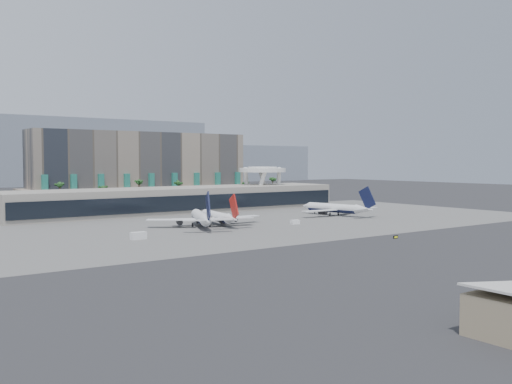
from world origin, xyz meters
TOP-DOWN VIEW (x-y plane):
  - ground at (0.00, 0.00)m, footprint 900.00×900.00m
  - apron_pad at (0.00, 55.00)m, footprint 260.00×130.00m
  - mountain_ridge at (27.88, 470.00)m, footprint 680.00×60.00m
  - hotel at (10.00, 174.41)m, footprint 140.00×30.00m
  - terminal at (0.00, 109.84)m, footprint 170.00×32.50m
  - saucer_structure at (55.00, 116.00)m, footprint 26.00×26.00m
  - palm_row at (7.00, 145.00)m, footprint 157.80×2.80m
  - airliner_left at (-25.18, 46.07)m, footprint 38.55×39.74m
  - airliner_centre at (-15.72, 49.42)m, footprint 36.02×37.40m
  - airliner_right at (47.93, 50.19)m, footprint 38.93×40.39m
  - service_vehicle_a at (-58.48, 28.55)m, footprint 4.93×2.48m
  - service_vehicle_b at (10.01, 33.42)m, footprint 3.55×2.25m
  - taxiway_sign at (9.52, -17.63)m, footprint 2.18×0.51m

SIDE VIEW (x-z plane):
  - ground at x=0.00m, z-range 0.00..0.00m
  - apron_pad at x=0.00m, z-range 0.00..0.06m
  - taxiway_sign at x=9.52m, z-range 0.00..0.98m
  - service_vehicle_b at x=10.01m, z-range 0.00..1.74m
  - service_vehicle_a at x=-58.48m, z-range 0.00..2.39m
  - airliner_centre at x=-15.72m, z-range -3.22..9.78m
  - airliner_right at x=47.93m, z-range -3.48..10.55m
  - airliner_left at x=-25.18m, z-range -3.61..10.95m
  - terminal at x=0.00m, z-range -0.73..13.77m
  - palm_row at x=7.00m, z-range 3.95..17.05m
  - hotel at x=10.00m, z-range -4.19..37.81m
  - saucer_structure at x=55.00m, z-range 7.51..29.40m
  - mountain_ridge at x=27.88m, z-range -5.11..64.89m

